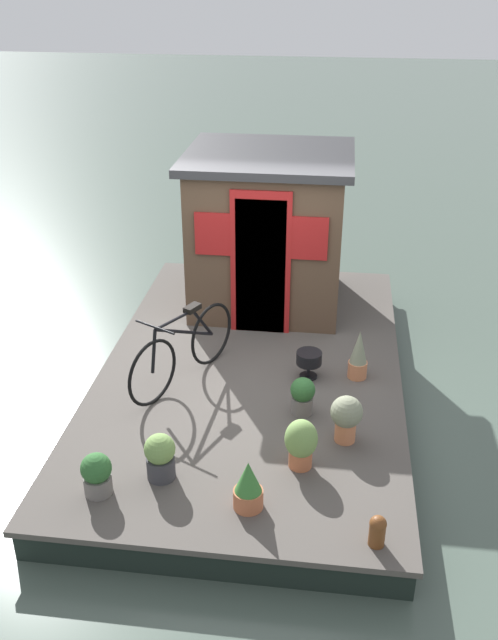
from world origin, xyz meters
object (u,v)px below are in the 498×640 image
(bicycle, at_px, (183,349))
(mooring_bollard, at_px, (377,530))
(houseboat_cabin, at_px, (268,230))
(potted_plant_lavender, at_px, (97,474))
(potted_plant_fern, at_px, (303,395))
(potted_plant_succulent, at_px, (301,442))
(potted_plant_thyme, at_px, (160,456))
(charcoal_grill, at_px, (309,359))
(potted_plant_rosemary, at_px, (248,486))
(potted_plant_sage, at_px, (358,355))
(potted_plant_ivy, at_px, (346,416))

(bicycle, relative_size, mooring_bollard, 5.52)
(bicycle, height_order, mooring_bollard, bicycle)
(houseboat_cabin, height_order, potted_plant_lavender, houseboat_cabin)
(potted_plant_fern, xyz_separation_m, mooring_bollard, (-1.74, -0.70, -0.06))
(potted_plant_succulent, height_order, potted_plant_thyme, potted_plant_succulent)
(bicycle, relative_size, charcoal_grill, 4.95)
(houseboat_cabin, distance_m, potted_plant_rosemary, 4.08)
(potted_plant_lavender, xyz_separation_m, potted_plant_sage, (2.20, -2.24, 0.07))
(potted_plant_succulent, bearing_deg, potted_plant_lavender, 108.86)
(charcoal_grill, bearing_deg, potted_plant_fern, 177.74)
(potted_plant_sage, bearing_deg, charcoal_grill, 97.76)
(potted_plant_fern, height_order, potted_plant_lavender, potted_plant_lavender)
(potted_plant_sage, relative_size, potted_plant_thyme, 1.28)
(houseboat_cabin, relative_size, charcoal_grill, 6.59)
(bicycle, bearing_deg, potted_plant_ivy, -115.62)
(potted_plant_rosemary, relative_size, charcoal_grill, 1.49)
(potted_plant_succulent, xyz_separation_m, mooring_bollard, (-0.89, -0.66, -0.11))
(potted_plant_fern, distance_m, potted_plant_ivy, 0.61)
(potted_plant_rosemary, relative_size, mooring_bollard, 1.66)
(potted_plant_succulent, xyz_separation_m, potted_plant_lavender, (-0.59, 1.72, -0.06))
(bicycle, height_order, potted_plant_ivy, bicycle)
(potted_plant_fern, relative_size, potted_plant_lavender, 1.00)
(bicycle, xyz_separation_m, potted_plant_sage, (0.33, -1.88, -0.13))
(houseboat_cabin, relative_size, mooring_bollard, 7.36)
(potted_plant_lavender, height_order, potted_plant_thyme, potted_plant_thyme)
(potted_plant_succulent, height_order, potted_plant_rosemary, potted_plant_succulent)
(houseboat_cabin, height_order, potted_plant_ivy, houseboat_cabin)
(potted_plant_fern, distance_m, potted_plant_thyme, 1.67)
(potted_plant_fern, distance_m, mooring_bollard, 1.88)
(potted_plant_sage, height_order, potted_plant_ivy, potted_plant_sage)
(bicycle, distance_m, potted_plant_thyme, 1.61)
(potted_plant_succulent, distance_m, charcoal_grill, 1.54)
(potted_plant_fern, xyz_separation_m, potted_plant_thyme, (-1.17, 1.19, 0.02))
(potted_plant_succulent, relative_size, potted_plant_ivy, 1.02)
(potted_plant_lavender, relative_size, potted_plant_rosemary, 0.86)
(bicycle, xyz_separation_m, potted_plant_ivy, (-0.84, -1.75, -0.12))
(potted_plant_ivy, bearing_deg, potted_plant_succulent, 137.68)
(potted_plant_fern, bearing_deg, charcoal_grill, -2.26)
(potted_plant_succulent, distance_m, potted_plant_rosemary, 0.72)
(houseboat_cabin, bearing_deg, potted_plant_lavender, 165.18)
(potted_plant_fern, height_order, potted_plant_ivy, potted_plant_ivy)
(potted_plant_rosemary, height_order, mooring_bollard, potted_plant_rosemary)
(potted_plant_rosemary, distance_m, potted_plant_ivy, 1.31)
(potted_plant_fern, height_order, potted_plant_rosemary, potted_plant_rosemary)
(bicycle, bearing_deg, potted_plant_lavender, 168.87)
(charcoal_grill, height_order, mooring_bollard, charcoal_grill)
(bicycle, xyz_separation_m, potted_plant_rosemary, (-1.88, -0.95, -0.18))
(houseboat_cabin, relative_size, potted_plant_thyme, 4.61)
(potted_plant_thyme, xyz_separation_m, charcoal_grill, (1.85, -1.22, -0.00))
(potted_plant_lavender, relative_size, mooring_bollard, 1.42)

